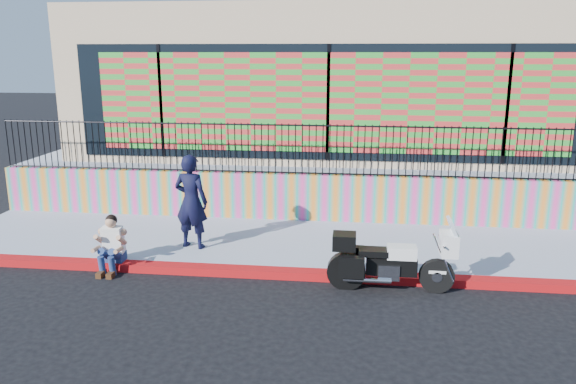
# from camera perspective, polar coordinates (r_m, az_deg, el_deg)

# --- Properties ---
(ground) EXTENTS (90.00, 90.00, 0.00)m
(ground) POSITION_cam_1_polar(r_m,az_deg,el_deg) (10.47, 2.66, -8.78)
(ground) COLOR black
(ground) RESTS_ON ground
(red_curb) EXTENTS (16.00, 0.30, 0.15)m
(red_curb) POSITION_cam_1_polar(r_m,az_deg,el_deg) (10.44, 2.66, -8.40)
(red_curb) COLOR #AD0C0F
(red_curb) RESTS_ON ground
(sidewalk) EXTENTS (16.00, 3.00, 0.15)m
(sidewalk) POSITION_cam_1_polar(r_m,az_deg,el_deg) (11.98, 3.26, -5.40)
(sidewalk) COLOR #969FB4
(sidewalk) RESTS_ON ground
(mural_wall) EXTENTS (16.00, 0.20, 1.10)m
(mural_wall) POSITION_cam_1_polar(r_m,az_deg,el_deg) (13.32, 3.74, -0.58)
(mural_wall) COLOR #F03F97
(mural_wall) RESTS_ON sidewalk
(metal_fence) EXTENTS (15.80, 0.04, 1.20)m
(metal_fence) POSITION_cam_1_polar(r_m,az_deg,el_deg) (13.08, 3.82, 4.30)
(metal_fence) COLOR black
(metal_fence) RESTS_ON mural_wall
(elevated_platform) EXTENTS (16.00, 10.00, 1.25)m
(elevated_platform) POSITION_cam_1_polar(r_m,az_deg,el_deg) (18.31, 4.64, 3.19)
(elevated_platform) COLOR #969FB4
(elevated_platform) RESTS_ON ground
(storefront_building) EXTENTS (14.00, 8.06, 4.00)m
(storefront_building) POSITION_cam_1_polar(r_m,az_deg,el_deg) (17.79, 4.78, 11.38)
(storefront_building) COLOR #C9B686
(storefront_building) RESTS_ON elevated_platform
(police_motorcycle) EXTENTS (2.16, 0.71, 1.34)m
(police_motorcycle) POSITION_cam_1_polar(r_m,az_deg,el_deg) (9.93, 10.24, -6.79)
(police_motorcycle) COLOR black
(police_motorcycle) RESTS_ON ground
(police_officer) EXTENTS (0.78, 0.60, 1.94)m
(police_officer) POSITION_cam_1_polar(r_m,az_deg,el_deg) (11.52, -9.81, -0.95)
(police_officer) COLOR black
(police_officer) RESTS_ON sidewalk
(seated_man) EXTENTS (0.54, 0.71, 1.06)m
(seated_man) POSITION_cam_1_polar(r_m,az_deg,el_deg) (11.13, -17.60, -5.57)
(seated_man) COLOR navy
(seated_man) RESTS_ON ground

